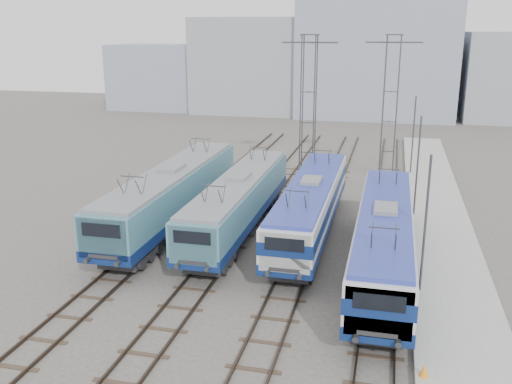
% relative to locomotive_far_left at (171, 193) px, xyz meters
% --- Properties ---
extents(ground, '(160.00, 160.00, 0.00)m').
position_rel_locomotive_far_left_xyz_m(ground, '(6.75, -8.49, -2.33)').
color(ground, '#514C47').
extents(platform, '(4.00, 70.00, 0.30)m').
position_rel_locomotive_far_left_xyz_m(platform, '(16.95, -0.49, -2.18)').
color(platform, '#9E9E99').
rests_on(platform, ground).
extents(locomotive_far_left, '(2.96, 18.73, 3.52)m').
position_rel_locomotive_far_left_xyz_m(locomotive_far_left, '(0.00, 0.00, 0.00)').
color(locomotive_far_left, navy).
rests_on(locomotive_far_left, ground).
extents(locomotive_center_left, '(2.75, 17.38, 3.27)m').
position_rel_locomotive_far_left_xyz_m(locomotive_center_left, '(4.50, -0.07, -0.15)').
color(locomotive_center_left, navy).
rests_on(locomotive_center_left, ground).
extents(locomotive_center_right, '(2.74, 17.31, 3.25)m').
position_rel_locomotive_far_left_xyz_m(locomotive_center_right, '(9.00, 0.11, -0.11)').
color(locomotive_center_right, navy).
rests_on(locomotive_center_right, ground).
extents(locomotive_far_right, '(2.79, 17.64, 3.32)m').
position_rel_locomotive_far_left_xyz_m(locomotive_far_right, '(13.50, -4.75, -0.07)').
color(locomotive_far_right, navy).
rests_on(locomotive_far_right, ground).
extents(catenary_tower_west, '(4.50, 1.20, 12.00)m').
position_rel_locomotive_far_left_xyz_m(catenary_tower_west, '(6.75, 13.51, 4.32)').
color(catenary_tower_west, '#3F4247').
rests_on(catenary_tower_west, ground).
extents(catenary_tower_east, '(4.50, 1.20, 12.00)m').
position_rel_locomotive_far_left_xyz_m(catenary_tower_east, '(13.25, 15.51, 4.32)').
color(catenary_tower_east, '#3F4247').
rests_on(catenary_tower_east, ground).
extents(mast_front, '(0.12, 0.12, 7.00)m').
position_rel_locomotive_far_left_xyz_m(mast_front, '(15.35, -6.49, 1.17)').
color(mast_front, '#3F4247').
rests_on(mast_front, ground).
extents(mast_mid, '(0.12, 0.12, 7.00)m').
position_rel_locomotive_far_left_xyz_m(mast_mid, '(15.35, 5.51, 1.17)').
color(mast_mid, '#3F4247').
rests_on(mast_mid, ground).
extents(mast_rear, '(0.12, 0.12, 7.00)m').
position_rel_locomotive_far_left_xyz_m(mast_rear, '(15.35, 17.51, 1.17)').
color(mast_rear, '#3F4247').
rests_on(mast_rear, ground).
extents(safety_cone, '(0.34, 0.34, 0.50)m').
position_rel_locomotive_far_left_xyz_m(safety_cone, '(15.25, -13.88, -1.77)').
color(safety_cone, orange).
rests_on(safety_cone, platform).
extents(building_west, '(18.00, 12.00, 14.00)m').
position_rel_locomotive_far_left_xyz_m(building_west, '(-7.25, 53.51, 4.67)').
color(building_west, gray).
rests_on(building_west, ground).
extents(building_center, '(22.00, 14.00, 18.00)m').
position_rel_locomotive_far_left_xyz_m(building_center, '(10.75, 53.51, 6.67)').
color(building_center, '#868FA4').
rests_on(building_center, ground).
extents(building_far_west, '(14.00, 10.00, 10.00)m').
position_rel_locomotive_far_left_xyz_m(building_far_west, '(-23.25, 53.51, 2.67)').
color(building_far_west, '#868FA4').
rests_on(building_far_west, ground).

